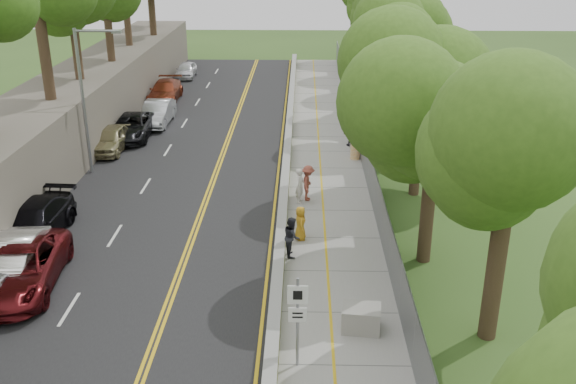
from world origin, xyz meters
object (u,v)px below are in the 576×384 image
(car_2, at_px, (21,268))
(person_far, at_px, (351,132))
(car_1, at_px, (11,262))
(streetlight, at_px, (86,92))
(construction_barrel, at_px, (355,151))
(painter_0, at_px, (300,223))
(signpost, at_px, (298,313))
(concrete_block, at_px, (361,318))

(car_2, bearing_deg, person_far, 46.21)
(car_2, bearing_deg, car_1, 137.96)
(person_far, bearing_deg, car_1, 25.76)
(car_2, xyz_separation_m, person_far, (13.65, 17.60, 0.07))
(streetlight, height_order, person_far, streetlight)
(streetlight, height_order, construction_barrel, streetlight)
(car_1, bearing_deg, painter_0, 14.33)
(signpost, distance_m, concrete_block, 3.29)
(signpost, relative_size, car_2, 0.52)
(construction_barrel, relative_size, car_1, 0.19)
(signpost, xyz_separation_m, car_2, (-10.50, 4.51, -1.10))
(streetlight, distance_m, painter_0, 14.66)
(construction_barrel, relative_size, person_far, 0.55)
(car_1, bearing_deg, person_far, 45.29)
(signpost, bearing_deg, construction_barrel, 80.61)
(car_2, relative_size, painter_0, 3.84)
(streetlight, relative_size, person_far, 4.52)
(streetlight, xyz_separation_m, construction_barrel, (14.76, 2.64, -4.10))
(person_far, bearing_deg, streetlight, -5.55)
(construction_barrel, distance_m, person_far, 2.49)
(construction_barrel, relative_size, painter_0, 0.63)
(signpost, relative_size, concrete_block, 2.41)
(painter_0, bearing_deg, car_1, 104.92)
(streetlight, xyz_separation_m, car_2, (1.01, -12.50, -3.78))
(signpost, bearing_deg, concrete_block, 43.00)
(signpost, height_order, person_far, signpost)
(construction_barrel, bearing_deg, car_2, -132.25)
(car_1, xyz_separation_m, painter_0, (11.09, 3.93, -0.05))
(streetlight, distance_m, construction_barrel, 15.55)
(construction_barrel, bearing_deg, streetlight, -169.87)
(concrete_block, bearing_deg, car_2, 168.80)
(car_1, bearing_deg, signpost, -29.13)
(construction_barrel, height_order, car_2, car_2)
(signpost, distance_m, car_1, 12.13)
(concrete_block, height_order, person_far, person_far)
(car_1, bearing_deg, construction_barrel, 40.71)
(car_2, bearing_deg, construction_barrel, 41.76)
(concrete_block, xyz_separation_m, car_1, (-13.20, 2.90, 0.40))
(construction_barrel, height_order, person_far, person_far)
(car_1, height_order, painter_0, car_1)
(signpost, bearing_deg, painter_0, 89.73)
(construction_barrel, xyz_separation_m, concrete_block, (-1.10, -17.65, -0.06))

